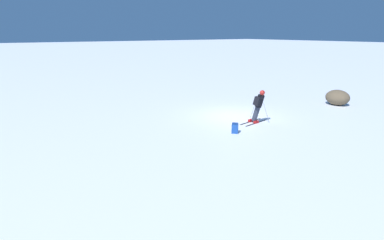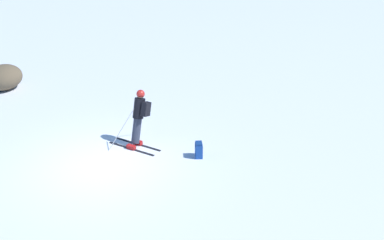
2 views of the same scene
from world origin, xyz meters
The scene contains 4 objects.
ground_plane centered at (0.00, 0.00, 0.00)m, with size 300.00×300.00×0.00m, color white.
skier centered at (-1.68, -0.01, 1.01)m, with size 1.33×1.77×1.83m.
spare_backpack centered at (-2.16, 2.00, 0.24)m, with size 0.37×0.37×0.50m.
exposed_boulder_0 centered at (-1.68, -7.44, 0.50)m, with size 1.53×1.30×1.00m, color brown.
Camera 2 is at (9.16, 10.76, 8.12)m, focal length 50.00 mm.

